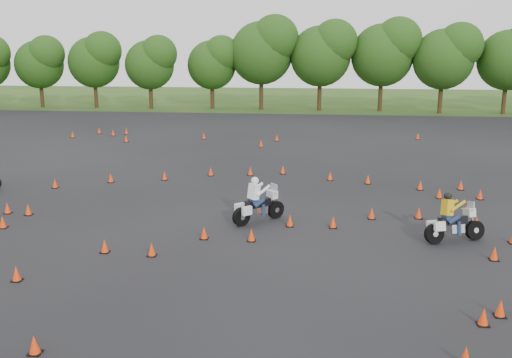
# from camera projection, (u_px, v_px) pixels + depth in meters

# --- Properties ---
(ground) EXTENTS (140.00, 140.00, 0.00)m
(ground) POSITION_uv_depth(u_px,v_px,m) (244.00, 235.00, 21.46)
(ground) COLOR #2D5119
(ground) RESTS_ON ground
(asphalt_pad) EXTENTS (62.00, 62.00, 0.00)m
(asphalt_pad) POSITION_uv_depth(u_px,v_px,m) (261.00, 193.00, 27.26)
(asphalt_pad) COLOR black
(asphalt_pad) RESTS_ON ground
(treeline) EXTENTS (86.87, 32.43, 10.82)m
(treeline) POSITION_uv_depth(u_px,v_px,m) (329.00, 68.00, 53.56)
(treeline) COLOR #224513
(treeline) RESTS_ON ground
(traffic_cones) EXTENTS (37.08, 32.92, 0.45)m
(traffic_cones) POSITION_uv_depth(u_px,v_px,m) (262.00, 191.00, 26.85)
(traffic_cones) COLOR #F83A0A
(traffic_cones) RESTS_ON asphalt_pad
(rider_yellow) EXTENTS (2.47, 1.52, 1.83)m
(rider_yellow) POSITION_uv_depth(u_px,v_px,m) (457.00, 218.00, 20.43)
(rider_yellow) COLOR gold
(rider_yellow) RESTS_ON ground
(rider_white) EXTENTS (2.31, 2.21, 1.89)m
(rider_white) POSITION_uv_depth(u_px,v_px,m) (259.00, 199.00, 22.77)
(rider_white) COLOR white
(rider_white) RESTS_ON ground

